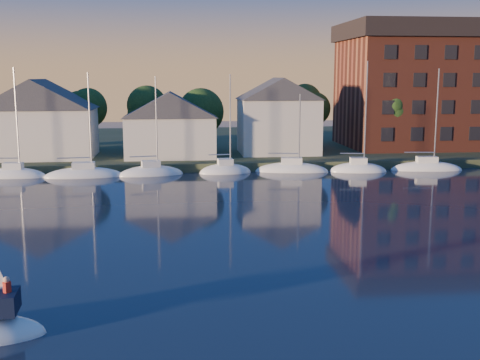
{
  "coord_description": "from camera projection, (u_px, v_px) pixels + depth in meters",
  "views": [
    {
      "loc": [
        -5.33,
        -18.53,
        10.99
      ],
      "look_at": [
        -0.99,
        22.0,
        3.93
      ],
      "focal_mm": 45.0,
      "sensor_mm": 36.0,
      "label": 1
    }
  ],
  "objects": [
    {
      "name": "shoreline_land",
      "position": [
        210.0,
        147.0,
        94.07
      ],
      "size": [
        160.0,
        50.0,
        2.0
      ],
      "primitive_type": "cube",
      "color": "#313F24",
      "rests_on": "ground"
    },
    {
      "name": "wooden_dock",
      "position": [
        221.0,
        170.0,
        71.54
      ],
      "size": [
        120.0,
        3.0,
        1.0
      ],
      "primitive_type": "cube",
      "color": "brown",
      "rests_on": "ground"
    },
    {
      "name": "clubhouse_west",
      "position": [
        40.0,
        118.0,
        74.09
      ],
      "size": [
        13.65,
        9.45,
        9.64
      ],
      "color": "silver",
      "rests_on": "shoreline_land"
    },
    {
      "name": "clubhouse_centre",
      "position": [
        170.0,
        124.0,
        74.93
      ],
      "size": [
        11.55,
        8.4,
        8.08
      ],
      "color": "silver",
      "rests_on": "shoreline_land"
    },
    {
      "name": "clubhouse_east",
      "position": [
        278.0,
        115.0,
        78.21
      ],
      "size": [
        10.5,
        8.4,
        9.8
      ],
      "color": "silver",
      "rests_on": "shoreline_land"
    },
    {
      "name": "condo_block",
      "position": [
        450.0,
        85.0,
        86.12
      ],
      "size": [
        31.0,
        17.0,
        17.4
      ],
      "color": "brown",
      "rests_on": "shoreline_land"
    },
    {
      "name": "tree_line",
      "position": [
        230.0,
        105.0,
        81.3
      ],
      "size": [
        93.4,
        5.4,
        8.9
      ],
      "color": "#352418",
      "rests_on": "shoreline_land"
    },
    {
      "name": "moored_fleet",
      "position": [
        153.0,
        174.0,
        67.74
      ],
      "size": [
        71.5,
        2.4,
        12.05
      ],
      "color": "white",
      "rests_on": "ground"
    }
  ]
}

